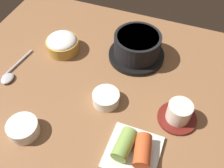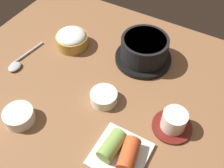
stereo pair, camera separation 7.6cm
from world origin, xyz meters
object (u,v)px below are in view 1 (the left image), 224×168
(tea_cup_with_saucer, at_px, (179,113))
(side_bowl_near, at_px, (23,128))
(spoon, at_px, (11,74))
(banchan_cup_center, at_px, (106,98))
(kimchi_plate, at_px, (133,149))
(rice_bowl, at_px, (62,43))
(stone_pot, at_px, (137,47))

(tea_cup_with_saucer, relative_size, side_bowl_near, 1.31)
(tea_cup_with_saucer, height_order, spoon, tea_cup_with_saucer)
(banchan_cup_center, xyz_separation_m, spoon, (-0.32, -0.01, -0.01))
(spoon, bearing_deg, tea_cup_with_saucer, 2.64)
(tea_cup_with_saucer, bearing_deg, banchan_cup_center, -176.16)
(tea_cup_with_saucer, distance_m, banchan_cup_center, 0.21)
(banchan_cup_center, height_order, kimchi_plate, kimchi_plate)
(rice_bowl, distance_m, banchan_cup_center, 0.27)
(kimchi_plate, distance_m, side_bowl_near, 0.29)
(rice_bowl, relative_size, tea_cup_with_saucer, 1.02)
(rice_bowl, height_order, spoon, rice_bowl)
(banchan_cup_center, bearing_deg, stone_pot, 82.74)
(kimchi_plate, bearing_deg, banchan_cup_center, 134.11)
(side_bowl_near, bearing_deg, stone_pot, 63.11)
(side_bowl_near, relative_size, spoon, 0.51)
(kimchi_plate, distance_m, spoon, 0.46)
(tea_cup_with_saucer, relative_size, kimchi_plate, 0.82)
(tea_cup_with_saucer, bearing_deg, spoon, -177.36)
(tea_cup_with_saucer, distance_m, spoon, 0.53)
(rice_bowl, bearing_deg, tea_cup_with_saucer, -18.13)
(stone_pot, distance_m, side_bowl_near, 0.43)
(tea_cup_with_saucer, relative_size, spoon, 0.66)
(stone_pot, bearing_deg, rice_bowl, -166.76)
(stone_pot, distance_m, rice_bowl, 0.25)
(stone_pot, xyz_separation_m, tea_cup_with_saucer, (0.18, -0.20, -0.02))
(tea_cup_with_saucer, xyz_separation_m, banchan_cup_center, (-0.21, -0.01, -0.01))
(rice_bowl, xyz_separation_m, banchan_cup_center, (0.22, -0.15, -0.01))
(kimchi_plate, bearing_deg, stone_pot, 105.80)
(spoon, bearing_deg, kimchi_plate, -14.62)
(spoon, bearing_deg, stone_pot, 32.46)
(stone_pot, xyz_separation_m, kimchi_plate, (0.10, -0.34, -0.02))
(rice_bowl, bearing_deg, banchan_cup_center, -34.94)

